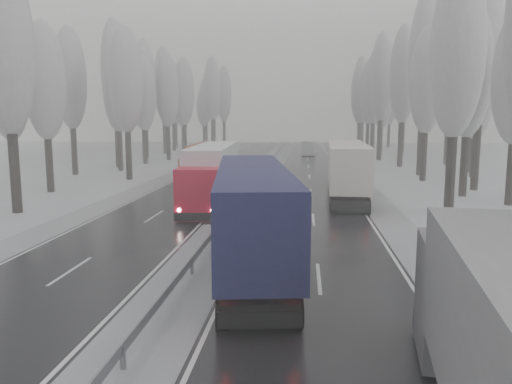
% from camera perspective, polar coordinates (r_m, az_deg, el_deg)
% --- Properties ---
extents(carriageway_right, '(7.50, 200.00, 0.03)m').
position_cam_1_polar(carriageway_right, '(38.23, 6.40, -1.35)').
color(carriageway_right, black).
rests_on(carriageway_right, ground).
extents(carriageway_left, '(7.50, 200.00, 0.03)m').
position_cam_1_polar(carriageway_left, '(39.47, -9.02, -1.10)').
color(carriageway_left, black).
rests_on(carriageway_left, ground).
extents(median_slush, '(3.00, 200.00, 0.04)m').
position_cam_1_polar(median_slush, '(38.50, -1.43, -1.23)').
color(median_slush, '#A9ACB2').
rests_on(median_slush, ground).
extents(shoulder_right, '(2.40, 200.00, 0.04)m').
position_cam_1_polar(shoulder_right, '(38.64, 13.77, -1.43)').
color(shoulder_right, '#A9ACB2').
rests_on(shoulder_right, ground).
extents(shoulder_left, '(2.40, 200.00, 0.04)m').
position_cam_1_polar(shoulder_left, '(40.98, -15.74, -0.95)').
color(shoulder_left, '#A9ACB2').
rests_on(shoulder_left, ground).
extents(median_guardrail, '(0.12, 200.00, 0.76)m').
position_cam_1_polar(median_guardrail, '(38.39, -1.44, -0.38)').
color(median_guardrail, slate).
rests_on(median_guardrail, ground).
extents(tree_18, '(3.60, 3.60, 16.58)m').
position_cam_1_polar(tree_18, '(36.37, 22.02, 14.51)').
color(tree_18, black).
rests_on(tree_18, ground).
extents(tree_20, '(3.60, 3.60, 15.71)m').
position_cam_1_polar(tree_20, '(45.03, 23.23, 12.43)').
color(tree_20, black).
rests_on(tree_20, ground).
extents(tree_21, '(3.60, 3.60, 18.62)m').
position_cam_1_polar(tree_21, '(49.68, 24.44, 14.07)').
color(tree_21, black).
rests_on(tree_21, ground).
extents(tree_22, '(3.60, 3.60, 15.86)m').
position_cam_1_polar(tree_22, '(54.85, 18.99, 11.90)').
color(tree_22, black).
rests_on(tree_22, ground).
extents(tree_23, '(3.60, 3.60, 13.55)m').
position_cam_1_polar(tree_23, '(60.32, 23.93, 9.88)').
color(tree_23, black).
rests_on(tree_23, ground).
extents(tree_24, '(3.60, 3.60, 20.49)m').
position_cam_1_polar(tree_24, '(60.58, 18.73, 14.34)').
color(tree_24, black).
rests_on(tree_24, ground).
extents(tree_25, '(3.60, 3.60, 19.44)m').
position_cam_1_polar(tree_25, '(66.17, 23.89, 12.95)').
color(tree_25, black).
rests_on(tree_25, ground).
extents(tree_26, '(3.60, 3.60, 18.78)m').
position_cam_1_polar(tree_26, '(70.40, 16.48, 12.65)').
color(tree_26, black).
rests_on(tree_26, ground).
extents(tree_27, '(3.60, 3.60, 17.62)m').
position_cam_1_polar(tree_27, '(75.85, 21.30, 11.53)').
color(tree_27, black).
rests_on(tree_27, ground).
extents(tree_28, '(3.60, 3.60, 19.62)m').
position_cam_1_polar(tree_28, '(80.74, 14.16, 12.53)').
color(tree_28, black).
rests_on(tree_28, ground).
extents(tree_29, '(3.60, 3.60, 18.11)m').
position_cam_1_polar(tree_29, '(85.96, 18.69, 11.43)').
color(tree_29, black).
rests_on(tree_29, ground).
extents(tree_30, '(3.60, 3.60, 17.86)m').
position_cam_1_polar(tree_30, '(90.33, 13.34, 11.37)').
color(tree_30, black).
rests_on(tree_30, ground).
extents(tree_31, '(3.60, 3.60, 18.58)m').
position_cam_1_polar(tree_31, '(95.25, 16.61, 11.36)').
color(tree_31, black).
rests_on(tree_31, ground).
extents(tree_32, '(3.60, 3.60, 17.33)m').
position_cam_1_polar(tree_32, '(97.76, 12.77, 10.95)').
color(tree_32, black).
rests_on(tree_32, ground).
extents(tree_33, '(3.60, 3.60, 14.33)m').
position_cam_1_polar(tree_33, '(102.07, 14.22, 9.70)').
color(tree_33, black).
rests_on(tree_33, ground).
extents(tree_34, '(3.60, 3.60, 17.63)m').
position_cam_1_polar(tree_34, '(104.72, 11.78, 10.90)').
color(tree_34, black).
rests_on(tree_34, ground).
extents(tree_35, '(3.60, 3.60, 18.25)m').
position_cam_1_polar(tree_35, '(110.04, 16.42, 10.81)').
color(tree_35, black).
rests_on(tree_35, ground).
extents(tree_36, '(3.60, 3.60, 20.23)m').
position_cam_1_polar(tree_36, '(114.72, 11.92, 11.48)').
color(tree_36, black).
rests_on(tree_36, ground).
extents(tree_37, '(3.60, 3.60, 16.37)m').
position_cam_1_polar(tree_37, '(119.51, 15.05, 10.07)').
color(tree_37, black).
rests_on(tree_37, ground).
extents(tree_38, '(3.60, 3.60, 17.97)m').
position_cam_1_polar(tree_38, '(125.32, 12.14, 10.54)').
color(tree_38, black).
rests_on(tree_38, ground).
extents(tree_39, '(3.60, 3.60, 16.19)m').
position_cam_1_polar(tree_39, '(129.59, 13.18, 9.93)').
color(tree_39, black).
rests_on(tree_39, ground).
extents(tree_58, '(3.60, 3.60, 17.21)m').
position_cam_1_polar(tree_58, '(38.07, -26.66, 14.55)').
color(tree_58, black).
rests_on(tree_58, ground).
extents(tree_60, '(3.60, 3.60, 14.84)m').
position_cam_1_polar(tree_60, '(47.56, -23.03, 11.52)').
color(tree_60, black).
rests_on(tree_60, ground).
extents(tree_61, '(3.60, 3.60, 13.95)m').
position_cam_1_polar(tree_61, '(53.86, -26.44, 10.26)').
color(tree_61, black).
rests_on(tree_61, ground).
extents(tree_62, '(3.60, 3.60, 16.04)m').
position_cam_1_polar(tree_62, '(54.78, -14.65, 12.21)').
color(tree_62, black).
rests_on(tree_62, ground).
extents(tree_63, '(3.60, 3.60, 16.88)m').
position_cam_1_polar(tree_63, '(61.55, -20.45, 12.01)').
color(tree_63, black).
rests_on(tree_63, ground).
extents(tree_64, '(3.60, 3.60, 15.42)m').
position_cam_1_polar(tree_64, '(64.66, -15.53, 11.19)').
color(tree_64, black).
rests_on(tree_64, ground).
extents(tree_65, '(3.60, 3.60, 19.48)m').
position_cam_1_polar(tree_65, '(69.21, -15.83, 13.13)').
color(tree_65, black).
rests_on(tree_65, ground).
extents(tree_66, '(3.60, 3.60, 15.23)m').
position_cam_1_polar(tree_66, '(73.70, -12.74, 10.81)').
color(tree_66, black).
rests_on(tree_66, ground).
extents(tree_67, '(3.60, 3.60, 17.09)m').
position_cam_1_polar(tree_67, '(77.99, -12.83, 11.54)').
color(tree_67, black).
rests_on(tree_67, ground).
extents(tree_68, '(3.60, 3.60, 16.65)m').
position_cam_1_polar(tree_68, '(79.77, -10.13, 11.34)').
color(tree_68, black).
rests_on(tree_68, ground).
extents(tree_69, '(3.60, 3.60, 19.35)m').
position_cam_1_polar(tree_69, '(85.08, -12.64, 12.23)').
color(tree_69, black).
rests_on(tree_69, ground).
extents(tree_70, '(3.60, 3.60, 17.09)m').
position_cam_1_polar(tree_70, '(89.47, -8.22, 11.23)').
color(tree_70, black).
rests_on(tree_70, ground).
extents(tree_71, '(3.60, 3.60, 19.61)m').
position_cam_1_polar(tree_71, '(94.63, -10.52, 11.98)').
color(tree_71, black).
rests_on(tree_71, ground).
extents(tree_72, '(3.60, 3.60, 15.11)m').
position_cam_1_polar(tree_72, '(99.10, -8.40, 10.20)').
color(tree_72, black).
rests_on(tree_72, ground).
extents(tree_73, '(3.60, 3.60, 17.22)m').
position_cam_1_polar(tree_73, '(103.74, -9.46, 10.84)').
color(tree_73, black).
rests_on(tree_73, ground).
extents(tree_74, '(3.60, 3.60, 19.68)m').
position_cam_1_polar(tree_74, '(108.98, -5.04, 11.62)').
color(tree_74, black).
rests_on(tree_74, ground).
extents(tree_75, '(3.60, 3.60, 18.60)m').
position_cam_1_polar(tree_75, '(114.81, -9.24, 11.04)').
color(tree_75, black).
rests_on(tree_75, ground).
extents(tree_76, '(3.60, 3.60, 18.55)m').
position_cam_1_polar(tree_76, '(118.01, -3.70, 11.03)').
color(tree_76, black).
rests_on(tree_76, ground).
extents(tree_77, '(3.60, 3.60, 14.32)m').
position_cam_1_polar(tree_77, '(122.85, -6.01, 9.64)').
color(tree_77, black).
rests_on(tree_77, ground).
extents(tree_78, '(3.60, 3.60, 19.55)m').
position_cam_1_polar(tree_78, '(125.12, -4.83, 11.16)').
color(tree_78, black).
rests_on(tree_78, ground).
extents(tree_79, '(3.60, 3.60, 17.07)m').
position_cam_1_polar(tree_79, '(129.49, -5.73, 10.35)').
color(tree_79, black).
rests_on(tree_79, ground).
extents(truck_blue_box, '(5.04, 17.48, 4.45)m').
position_cam_1_polar(truck_blue_box, '(21.92, -0.52, -1.72)').
color(truck_blue_box, navy).
rests_on(truck_blue_box, ground).
extents(truck_cream_box, '(3.50, 17.74, 4.52)m').
position_cam_1_polar(truck_cream_box, '(40.93, 10.29, 2.91)').
color(truck_cream_box, '#BBB5A5').
rests_on(truck_cream_box, ground).
extents(box_truck_distant, '(2.68, 7.08, 2.59)m').
position_cam_1_polar(box_truck_distant, '(89.06, 6.08, 5.03)').
color(box_truck_distant, '#AAABB1').
rests_on(box_truck_distant, ground).
extents(truck_red_white, '(3.65, 17.26, 4.40)m').
position_cam_1_polar(truck_red_white, '(38.33, -5.06, 2.54)').
color(truck_red_white, red).
rests_on(truck_red_white, ground).
extents(truck_red_red, '(3.11, 15.25, 3.89)m').
position_cam_1_polar(truck_red_red, '(51.04, -5.80, 3.64)').
color(truck_red_red, '#9F2109').
rests_on(truck_red_red, ground).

